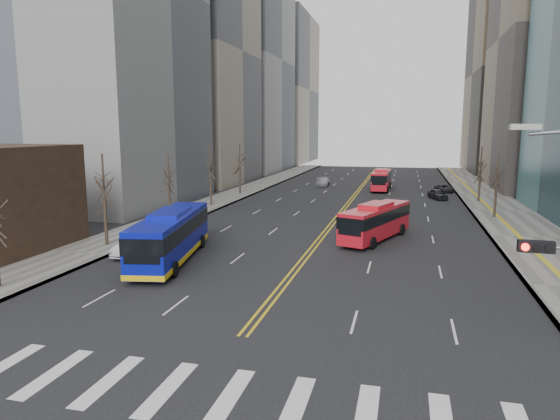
% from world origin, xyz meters
% --- Properties ---
extents(ground, '(220.00, 220.00, 0.00)m').
position_xyz_m(ground, '(0.00, 0.00, 0.00)').
color(ground, black).
extents(sidewalk_right, '(7.00, 130.00, 0.15)m').
position_xyz_m(sidewalk_right, '(17.50, 45.00, 0.07)').
color(sidewalk_right, slate).
rests_on(sidewalk_right, ground).
extents(sidewalk_left, '(5.00, 130.00, 0.15)m').
position_xyz_m(sidewalk_left, '(-16.50, 45.00, 0.07)').
color(sidewalk_left, slate).
rests_on(sidewalk_left, ground).
extents(crosswalk, '(26.70, 4.00, 0.01)m').
position_xyz_m(crosswalk, '(0.00, 0.00, 0.01)').
color(crosswalk, silver).
rests_on(crosswalk, ground).
extents(centerline, '(0.55, 100.00, 0.01)m').
position_xyz_m(centerline, '(0.00, 55.00, 0.01)').
color(centerline, gold).
rests_on(centerline, ground).
extents(office_towers, '(83.00, 134.00, 58.00)m').
position_xyz_m(office_towers, '(0.12, 68.51, 23.92)').
color(office_towers, gray).
rests_on(office_towers, ground).
extents(street_trees, '(35.20, 47.20, 7.60)m').
position_xyz_m(street_trees, '(-7.18, 34.55, 4.87)').
color(street_trees, '#2E231C').
rests_on(street_trees, ground).
extents(blue_bus, '(4.84, 12.64, 3.59)m').
position_xyz_m(blue_bus, '(-9.03, 16.32, 1.88)').
color(blue_bus, '#0A13A4').
rests_on(blue_bus, ground).
extents(red_bus_near, '(5.51, 10.02, 3.15)m').
position_xyz_m(red_bus_near, '(4.58, 26.53, 1.76)').
color(red_bus_near, red).
rests_on(red_bus_near, ground).
extents(red_bus_far, '(2.78, 10.06, 3.20)m').
position_xyz_m(red_bus_far, '(3.31, 62.17, 1.79)').
color(red_bus_far, red).
rests_on(red_bus_far, ground).
extents(car_white, '(1.73, 4.57, 1.49)m').
position_xyz_m(car_white, '(-12.40, 17.11, 0.74)').
color(car_white, silver).
rests_on(car_white, ground).
extents(car_dark_mid, '(2.83, 4.29, 1.36)m').
position_xyz_m(car_dark_mid, '(11.10, 53.79, 0.68)').
color(car_dark_mid, black).
rests_on(car_dark_mid, ground).
extents(car_silver, '(1.95, 4.66, 1.35)m').
position_xyz_m(car_silver, '(-6.25, 65.56, 0.67)').
color(car_silver, '#9A9A9F').
rests_on(car_silver, ground).
extents(car_dark_far, '(2.93, 4.32, 1.10)m').
position_xyz_m(car_dark_far, '(12.50, 61.95, 0.55)').
color(car_dark_far, black).
rests_on(car_dark_far, ground).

